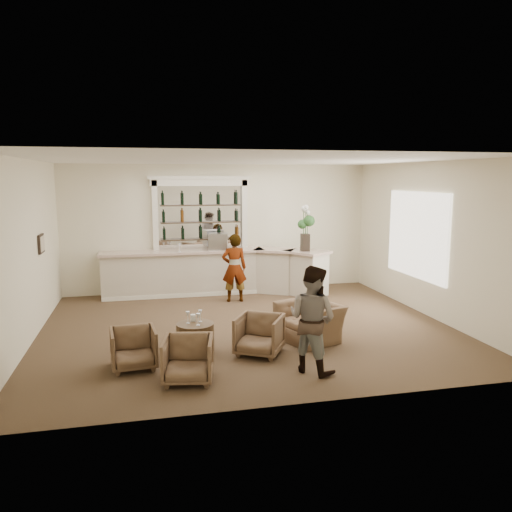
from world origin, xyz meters
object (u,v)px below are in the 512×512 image
Objects in this scene: sommelier at (234,268)px; armchair_center at (188,359)px; flower_vase at (305,225)px; armchair_far at (310,322)px; bar_counter at (217,272)px; cocktail_table at (195,337)px; armchair_left at (134,348)px; armchair_right at (259,335)px; espresso_machine at (218,242)px; guest at (312,319)px.

armchair_center is (-1.53, -4.57, -0.49)m from sommelier.
armchair_far is at bearing -106.88° from flower_vase.
bar_counter is 7.79× the size of armchair_center.
cocktail_table is 0.92× the size of armchair_left.
espresso_machine is at bearing 119.99° from armchair_right.
guest is at bearing -25.17° from armchair_right.
sommelier is at bearing 53.51° from armchair_left.
armchair_left is at bearing -135.70° from flower_vase.
armchair_center is at bearing -100.85° from cocktail_table.
armchair_center is 1.54× the size of espresso_machine.
sommelier is at bearing 68.74° from cocktail_table.
armchair_center is at bearing -81.09° from armchair_far.
armchair_right is at bearing -89.38° from bar_counter.
bar_counter reaches higher than armchair_center.
armchair_center is (-1.23, -5.42, -0.24)m from bar_counter.
cocktail_table is 1.27m from armchair_center.
armchair_left is at bearing -102.12° from espresso_machine.
armchair_right is 0.70× the size of armchair_far.
armchair_right is at bearing -86.11° from armchair_far.
espresso_machine reaches higher than armchair_far.
bar_counter is 5.56m from armchair_center.
espresso_machine reaches higher than armchair_right.
bar_counter is 3.45× the size of guest.
flower_vase is (2.09, -0.69, 0.44)m from espresso_machine.
armchair_left is (-2.68, 0.73, -0.51)m from guest.
armchair_far reaches higher than armchair_left.
armchair_left is 2.07m from armchair_right.
armchair_left is at bearing -99.44° from armchair_far.
guest is at bearing 98.07° from sommelier.
armchair_right is (-0.25, -3.70, -0.48)m from sommelier.
armchair_left reaches higher than cocktail_table.
cocktail_table is at bearing 72.25° from sommelier.
armchair_center is at bearing 50.48° from guest.
armchair_far is 3.82m from flower_vase.
armchair_right is at bearing -118.30° from flower_vase.
armchair_center is 6.02m from flower_vase.
armchair_center is (0.78, -0.71, 0.01)m from armchair_left.
espresso_machine reaches higher than bar_counter.
armchair_far is 2.22× the size of espresso_machine.
sommelier is at bearing -62.81° from espresso_machine.
bar_counter is at bearing 173.93° from armchair_far.
espresso_machine is (0.05, 0.04, 0.78)m from bar_counter.
bar_counter reaches higher than cocktail_table.
bar_counter is 4.30m from cocktail_table.
flower_vase reaches higher than armchair_center.
guest is 1.44× the size of flower_vase.
cocktail_table is 1.16m from armchair_left.
guest is at bearing -39.39° from armchair_far.
armchair_left is 3.20m from armchair_far.
armchair_far is 0.92× the size of flower_vase.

